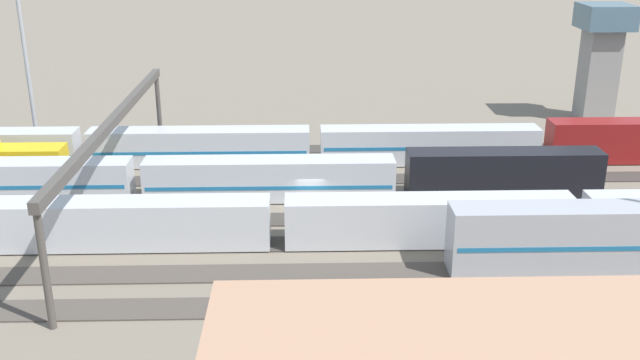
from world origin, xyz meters
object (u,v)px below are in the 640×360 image
object	(u,v)px
train_on_track_1	(294,146)
signal_gantry	(114,128)
train_on_track_5	(261,221)
train_on_track_2	(10,162)
control_tower	(601,54)
train_on_track_3	(114,180)

from	to	relation	value
train_on_track_1	signal_gantry	world-z (taller)	signal_gantry
train_on_track_5	train_on_track_2	size ratio (longest dim) A/B	13.90
train_on_track_5	train_on_track_1	distance (m)	20.16
train_on_track_5	train_on_track_1	bearing A→B (deg)	-97.32
train_on_track_1	signal_gantry	size ratio (longest dim) A/B	2.26
train_on_track_2	control_tower	bearing A→B (deg)	-161.71
signal_gantry	control_tower	world-z (taller)	control_tower
train_on_track_2	train_on_track_1	bearing A→B (deg)	-169.78
train_on_track_2	signal_gantry	size ratio (longest dim) A/B	0.25
train_on_track_3	signal_gantry	distance (m)	6.30
train_on_track_5	signal_gantry	size ratio (longest dim) A/B	3.48
train_on_track_1	train_on_track_2	xyz separation A→B (m)	(27.74, 5.00, 0.09)
train_on_track_1	train_on_track_2	bearing A→B (deg)	10.22
train_on_track_1	train_on_track_2	world-z (taller)	train_on_track_2
train_on_track_5	train_on_track_2	distance (m)	29.30
train_on_track_3	signal_gantry	bearing A→B (deg)	115.04
train_on_track_2	train_on_track_5	bearing A→B (deg)	149.21
train_on_track_5	train_on_track_3	size ratio (longest dim) A/B	1.53
train_on_track_3	train_on_track_2	xyz separation A→B (m)	(11.25, -5.00, 0.08)
control_tower	train_on_track_5	bearing A→B (deg)	42.01
train_on_track_5	train_on_track_1	size ratio (longest dim) A/B	1.53
train_on_track_1	control_tower	bearing A→B (deg)	-156.28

